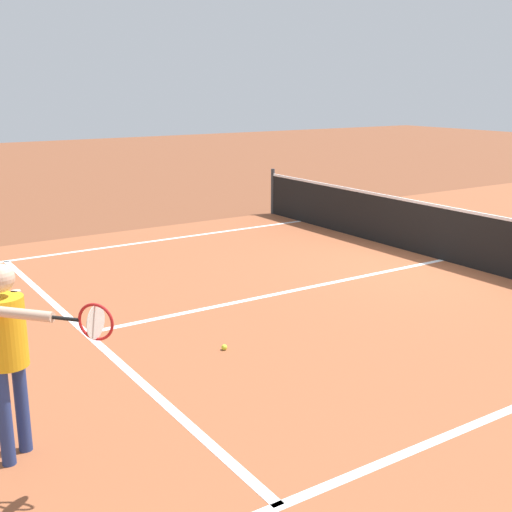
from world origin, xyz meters
name	(u,v)px	position (x,y,z in m)	size (l,w,h in m)	color
ground_plane	(442,260)	(0.00, 0.00, 0.00)	(60.00, 60.00, 0.00)	brown
court_surface_inbounds	(442,260)	(0.00, 0.00, 0.00)	(10.62, 24.40, 0.00)	#9E5433
line_sideline_left	(33,258)	(-4.11, -5.95, 0.00)	(0.10, 11.89, 0.01)	white
line_sideline_right	(328,485)	(4.11, -5.95, 0.00)	(0.10, 11.89, 0.01)	white
line_service_near	(86,333)	(0.00, -6.40, 0.00)	(8.22, 0.10, 0.01)	white
line_center_service	(295,290)	(0.00, -3.20, 0.00)	(0.10, 6.40, 0.01)	white
net	(444,233)	(0.00, 0.00, 0.49)	(10.51, 0.09, 1.07)	#33383D
player_near	(9,341)	(2.42, -7.80, 1.02)	(1.07, 0.72, 1.64)	navy
tennis_ball_mid_court	(224,347)	(1.38, -5.25, 0.03)	(0.07, 0.07, 0.07)	#CCE033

